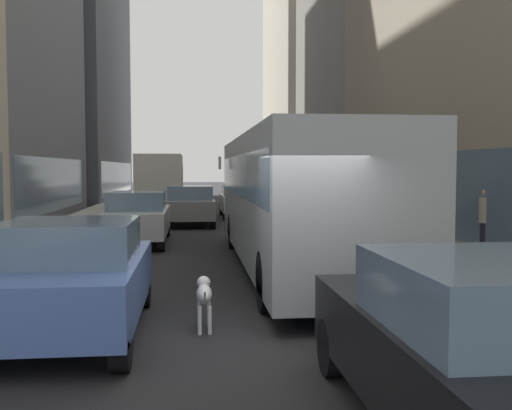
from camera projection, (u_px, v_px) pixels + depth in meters
The scene contains 15 objects.
ground_plane at pixel (207, 201), 42.98m from camera, with size 120.00×120.00×0.00m, color #232326.
sidewalk_left at pixel (128, 200), 42.36m from camera, with size 2.40×110.00×0.15m, color #ADA89E.
sidewalk_right at pixel (285, 199), 43.60m from camera, with size 2.40×110.00×0.15m, color #9E9991.
building_right_mid at pixel (385, 57), 39.86m from camera, with size 8.43×21.42×19.68m.
building_right_far at pixel (317, 27), 61.25m from camera, with size 9.07×18.45×33.90m.
transit_bus at pixel (293, 192), 13.73m from camera, with size 2.78×11.53×3.05m.
car_white_van at pixel (241, 200), 28.13m from camera, with size 1.89×4.01×1.62m.
car_blue_hatchback at pixel (72, 277), 8.18m from camera, with size 1.90×4.05×1.62m.
car_red_coupe at pixel (166, 191), 39.10m from camera, with size 1.86×4.40×1.62m.
car_grey_wagon at pixel (190, 205), 24.28m from camera, with size 1.93×4.16×1.62m.
car_black_suv at pixel (482, 353), 4.82m from camera, with size 1.80×4.49×1.62m.
car_silver_sedan at pixel (138, 217), 18.25m from camera, with size 1.81×4.56×1.62m.
box_truck at pixel (161, 181), 32.36m from camera, with size 2.30×7.50×3.05m.
dalmatian_dog at pixel (204, 294), 8.53m from camera, with size 0.22×0.96×0.72m.
pedestrian_in_coat at pixel (486, 222), 14.47m from camera, with size 0.34×0.34×1.69m.
Camera 1 is at (-1.15, -8.05, 2.32)m, focal length 41.58 mm.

